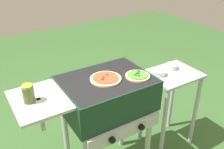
# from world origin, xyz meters

# --- Properties ---
(grill) EXTENTS (0.96, 0.53, 0.90)m
(grill) POSITION_xyz_m (-0.01, -0.00, 0.76)
(grill) COLOR #193823
(grill) RESTS_ON ground_plane
(pizza_pepperoni) EXTENTS (0.22, 0.22, 0.03)m
(pizza_pepperoni) POSITION_xyz_m (-0.01, -0.01, 0.91)
(pizza_pepperoni) COLOR beige
(pizza_pepperoni) RESTS_ON grill
(pizza_veggie) EXTENTS (0.17, 0.17, 0.04)m
(pizza_veggie) POSITION_xyz_m (0.21, -0.09, 0.91)
(pizza_veggie) COLOR #E0C17F
(pizza_veggie) RESTS_ON grill
(sauce_jar) EXTENTS (0.07, 0.07, 0.12)m
(sauce_jar) POSITION_xyz_m (-0.53, -0.00, 0.96)
(sauce_jar) COLOR #4C6B2D
(sauce_jar) RESTS_ON grill
(prep_table) EXTENTS (0.44, 0.36, 0.76)m
(prep_table) POSITION_xyz_m (0.66, 0.00, 0.54)
(prep_table) COLOR #B2B2B7
(prep_table) RESTS_ON ground_plane
(topping_bowl_near) EXTENTS (0.10, 0.10, 0.04)m
(topping_bowl_near) POSITION_xyz_m (0.71, 0.07, 0.78)
(topping_bowl_near) COLOR silver
(topping_bowl_near) RESTS_ON prep_table
(topping_bowl_far) EXTENTS (0.11, 0.11, 0.04)m
(topping_bowl_far) POSITION_xyz_m (0.53, 0.04, 0.78)
(topping_bowl_far) COLOR silver
(topping_bowl_far) RESTS_ON prep_table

